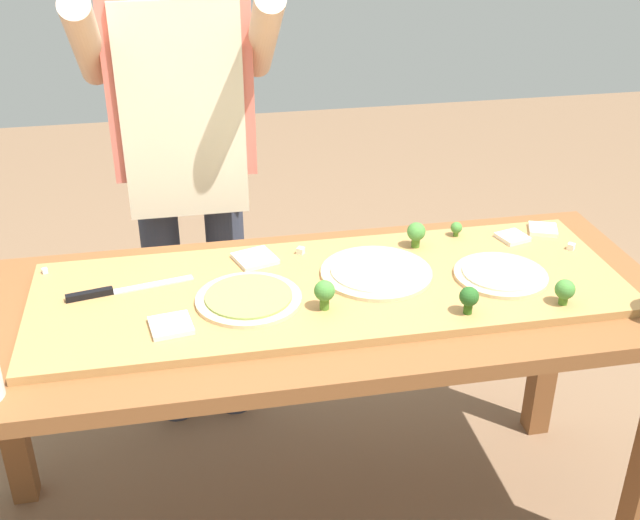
{
  "coord_description": "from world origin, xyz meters",
  "views": [
    {
      "loc": [
        -0.29,
        -1.61,
        1.74
      ],
      "look_at": [
        0.04,
        0.06,
        0.84
      ],
      "focal_mm": 43.89,
      "sensor_mm": 36.0,
      "label": 1
    }
  ],
  "objects_px": {
    "pizza_slice_center": "(255,258)",
    "broccoli_floret_center_right": "(565,290)",
    "pizza_slice_near_left": "(171,325)",
    "broccoli_floret_front_left": "(416,233)",
    "broccoli_floret_center_left": "(456,228)",
    "cheese_crumble_b": "(571,247)",
    "prep_table": "(310,334)",
    "cheese_crumble_a": "(45,271)",
    "pizza_whole_white_garlic": "(376,272)",
    "cheese_crumble_c": "(301,251)",
    "broccoli_floret_front_mid": "(469,298)",
    "pizza_whole_pesto_green": "(249,298)",
    "pizza_whole_cheese_artichoke": "(501,274)",
    "chefs_knife": "(112,291)",
    "pizza_slice_near_right": "(543,229)",
    "pizza_slice_far_left": "(512,237)",
    "broccoli_floret_front_right": "(325,292)",
    "cook_center": "(184,136)"
  },
  "relations": [
    {
      "from": "broccoli_floret_center_right",
      "to": "pizza_slice_far_left",
      "type": "bearing_deg",
      "value": 86.27
    },
    {
      "from": "pizza_whole_white_garlic",
      "to": "pizza_slice_near_right",
      "type": "height_order",
      "value": "pizza_whole_white_garlic"
    },
    {
      "from": "pizza_slice_near_right",
      "to": "broccoli_floret_front_left",
      "type": "height_order",
      "value": "broccoli_floret_front_left"
    },
    {
      "from": "pizza_slice_near_left",
      "to": "cheese_crumble_b",
      "type": "bearing_deg",
      "value": 10.07
    },
    {
      "from": "chefs_knife",
      "to": "broccoli_floret_front_left",
      "type": "distance_m",
      "value": 0.79
    },
    {
      "from": "pizza_whole_pesto_green",
      "to": "pizza_slice_near_right",
      "type": "relative_size",
      "value": 3.34
    },
    {
      "from": "broccoli_floret_center_left",
      "to": "pizza_slice_near_right",
      "type": "bearing_deg",
      "value": -4.19
    },
    {
      "from": "prep_table",
      "to": "broccoli_floret_center_right",
      "type": "distance_m",
      "value": 0.62
    },
    {
      "from": "pizza_slice_near_right",
      "to": "cook_center",
      "type": "relative_size",
      "value": 0.05
    },
    {
      "from": "broccoli_floret_center_left",
      "to": "cheese_crumble_b",
      "type": "distance_m",
      "value": 0.31
    },
    {
      "from": "broccoli_floret_front_mid",
      "to": "cheese_crumble_a",
      "type": "xyz_separation_m",
      "value": [
        -0.97,
        0.38,
        -0.03
      ]
    },
    {
      "from": "prep_table",
      "to": "cook_center",
      "type": "xyz_separation_m",
      "value": [
        -0.26,
        0.6,
        0.33
      ]
    },
    {
      "from": "pizza_slice_far_left",
      "to": "cheese_crumble_a",
      "type": "xyz_separation_m",
      "value": [
        -1.23,
        0.04,
        0.0
      ]
    },
    {
      "from": "pizza_slice_near_left",
      "to": "broccoli_floret_front_left",
      "type": "bearing_deg",
      "value": 23.29
    },
    {
      "from": "prep_table",
      "to": "broccoli_floret_front_mid",
      "type": "bearing_deg",
      "value": -27.27
    },
    {
      "from": "pizza_whole_cheese_artichoke",
      "to": "broccoli_floret_front_mid",
      "type": "distance_m",
      "value": 0.21
    },
    {
      "from": "prep_table",
      "to": "broccoli_floret_center_left",
      "type": "distance_m",
      "value": 0.52
    },
    {
      "from": "pizza_whole_pesto_green",
      "to": "pizza_whole_cheese_artichoke",
      "type": "distance_m",
      "value": 0.63
    },
    {
      "from": "pizza_whole_pesto_green",
      "to": "pizza_slice_far_left",
      "type": "relative_size",
      "value": 3.5
    },
    {
      "from": "pizza_whole_white_garlic",
      "to": "cheese_crumble_c",
      "type": "height_order",
      "value": "cheese_crumble_c"
    },
    {
      "from": "pizza_whole_pesto_green",
      "to": "broccoli_floret_front_right",
      "type": "height_order",
      "value": "broccoli_floret_front_right"
    },
    {
      "from": "pizza_slice_near_left",
      "to": "broccoli_floret_front_left",
      "type": "distance_m",
      "value": 0.71
    },
    {
      "from": "broccoli_floret_front_right",
      "to": "broccoli_floret_front_left",
      "type": "relative_size",
      "value": 1.04
    },
    {
      "from": "pizza_slice_near_right",
      "to": "broccoli_floret_front_right",
      "type": "bearing_deg",
      "value": -156.82
    },
    {
      "from": "chefs_knife",
      "to": "pizza_slice_near_right",
      "type": "height_order",
      "value": "chefs_knife"
    },
    {
      "from": "broccoli_floret_center_left",
      "to": "cheese_crumble_b",
      "type": "bearing_deg",
      "value": -26.63
    },
    {
      "from": "chefs_knife",
      "to": "cheese_crumble_a",
      "type": "xyz_separation_m",
      "value": [
        -0.17,
        0.13,
        0.0
      ]
    },
    {
      "from": "broccoli_floret_front_right",
      "to": "pizza_slice_near_right",
      "type": "bearing_deg",
      "value": 23.18
    },
    {
      "from": "broccoli_floret_front_left",
      "to": "cook_center",
      "type": "relative_size",
      "value": 0.04
    },
    {
      "from": "chefs_knife",
      "to": "pizza_slice_far_left",
      "type": "height_order",
      "value": "chefs_knife"
    },
    {
      "from": "pizza_whole_pesto_green",
      "to": "cheese_crumble_b",
      "type": "bearing_deg",
      "value": 6.76
    },
    {
      "from": "broccoli_floret_center_left",
      "to": "pizza_slice_far_left",
      "type": "bearing_deg",
      "value": -18.62
    },
    {
      "from": "pizza_whole_pesto_green",
      "to": "cheese_crumble_c",
      "type": "bearing_deg",
      "value": 53.25
    },
    {
      "from": "pizza_whole_white_garlic",
      "to": "cook_center",
      "type": "relative_size",
      "value": 0.17
    },
    {
      "from": "pizza_whole_cheese_artichoke",
      "to": "broccoli_floret_front_left",
      "type": "relative_size",
      "value": 3.32
    },
    {
      "from": "cheese_crumble_c",
      "to": "broccoli_floret_center_right",
      "type": "bearing_deg",
      "value": -33.42
    },
    {
      "from": "pizza_whole_cheese_artichoke",
      "to": "pizza_slice_near_left",
      "type": "distance_m",
      "value": 0.82
    },
    {
      "from": "broccoli_floret_center_right",
      "to": "prep_table",
      "type": "bearing_deg",
      "value": 162.84
    },
    {
      "from": "pizza_slice_center",
      "to": "broccoli_floret_center_right",
      "type": "xyz_separation_m",
      "value": [
        0.68,
        -0.35,
        0.03
      ]
    },
    {
      "from": "cheese_crumble_c",
      "to": "cheese_crumble_a",
      "type": "bearing_deg",
      "value": 178.49
    },
    {
      "from": "pizza_slice_near_right",
      "to": "chefs_knife",
      "type": "bearing_deg",
      "value": -173.95
    },
    {
      "from": "pizza_slice_far_left",
      "to": "broccoli_floret_center_left",
      "type": "distance_m",
      "value": 0.15
    },
    {
      "from": "prep_table",
      "to": "pizza_slice_far_left",
      "type": "xyz_separation_m",
      "value": [
        0.59,
        0.17,
        0.13
      ]
    },
    {
      "from": "pizza_whole_pesto_green",
      "to": "cheese_crumble_b",
      "type": "distance_m",
      "value": 0.88
    },
    {
      "from": "cheese_crumble_b",
      "to": "cook_center",
      "type": "xyz_separation_m",
      "value": [
        -0.98,
        0.52,
        0.2
      ]
    },
    {
      "from": "pizza_slice_near_right",
      "to": "cheese_crumble_b",
      "type": "distance_m",
      "value": 0.12
    },
    {
      "from": "broccoli_floret_front_right",
      "to": "cheese_crumble_b",
      "type": "relative_size",
      "value": 4.31
    },
    {
      "from": "broccoli_floret_center_left",
      "to": "cheese_crumble_c",
      "type": "bearing_deg",
      "value": -176.88
    },
    {
      "from": "prep_table",
      "to": "broccoli_floret_front_left",
      "type": "distance_m",
      "value": 0.4
    },
    {
      "from": "prep_table",
      "to": "cheese_crumble_a",
      "type": "bearing_deg",
      "value": 161.76
    }
  ]
}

